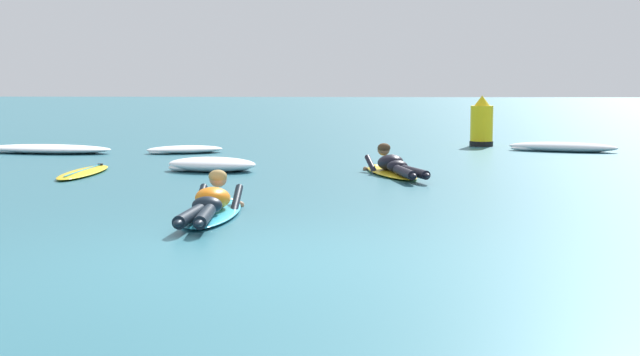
% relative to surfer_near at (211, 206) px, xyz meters
% --- Properties ---
extents(ground_plane, '(120.00, 120.00, 0.00)m').
position_rel_surfer_near_xyz_m(ground_plane, '(0.89, 7.71, -0.13)').
color(ground_plane, '#2D6B7A').
extents(surfer_near, '(0.60, 2.58, 0.55)m').
position_rel_surfer_near_xyz_m(surfer_near, '(0.00, 0.00, 0.00)').
color(surfer_near, '#2DB2D1').
rests_on(surfer_near, ground).
extents(surfer_far, '(1.12, 2.58, 0.53)m').
position_rel_surfer_near_xyz_m(surfer_far, '(2.17, 4.45, 0.00)').
color(surfer_far, yellow).
rests_on(surfer_far, ground).
extents(drifting_surfboard, '(0.54, 2.26, 0.16)m').
position_rel_surfer_near_xyz_m(drifting_surfboard, '(-2.93, 4.35, -0.10)').
color(drifting_surfboard, yellow).
rests_on(drifting_surfboard, ground).
extents(whitewater_front, '(2.38, 1.31, 0.21)m').
position_rel_surfer_near_xyz_m(whitewater_front, '(5.94, 9.39, -0.04)').
color(whitewater_front, white).
rests_on(whitewater_front, ground).
extents(whitewater_mid_left, '(1.77, 1.28, 0.16)m').
position_rel_surfer_near_xyz_m(whitewater_mid_left, '(-2.15, 8.52, -0.06)').
color(whitewater_mid_left, white).
rests_on(whitewater_mid_left, ground).
extents(whitewater_mid_right, '(3.00, 1.38, 0.18)m').
position_rel_surfer_near_xyz_m(whitewater_mid_right, '(-5.08, 8.37, -0.05)').
color(whitewater_mid_right, white).
rests_on(whitewater_mid_right, ground).
extents(whitewater_back, '(1.67, 1.17, 0.24)m').
position_rel_surfer_near_xyz_m(whitewater_back, '(-0.90, 4.93, -0.02)').
color(whitewater_back, white).
rests_on(whitewater_back, ground).
extents(channel_marker_buoy, '(0.55, 0.55, 1.19)m').
position_rel_surfer_near_xyz_m(channel_marker_buoy, '(4.36, 10.85, 0.35)').
color(channel_marker_buoy, yellow).
rests_on(channel_marker_buoy, ground).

